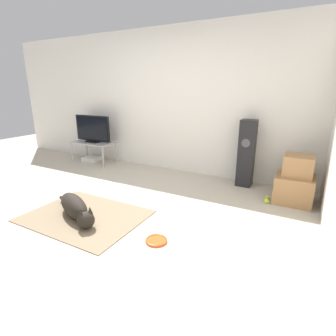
% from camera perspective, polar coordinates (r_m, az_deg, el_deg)
% --- Properties ---
extents(ground_plane, '(12.00, 12.00, 0.00)m').
position_cam_1_polar(ground_plane, '(3.57, -15.51, -8.82)').
color(ground_plane, '#BCB29E').
extents(wall_back, '(8.00, 0.06, 2.55)m').
position_cam_1_polar(wall_back, '(4.94, 0.68, 14.19)').
color(wall_back, silver).
rests_on(wall_back, ground_plane).
extents(area_rug, '(1.42, 1.07, 0.01)m').
position_cam_1_polar(area_rug, '(3.45, -17.58, -9.89)').
color(area_rug, '#847056').
rests_on(area_rug, ground_plane).
extents(dog, '(0.96, 0.49, 0.27)m').
position_cam_1_polar(dog, '(3.38, -19.48, -8.15)').
color(dog, black).
rests_on(dog, area_rug).
extents(frisbee, '(0.23, 0.23, 0.03)m').
position_cam_1_polar(frisbee, '(2.81, -2.56, -15.48)').
color(frisbee, '#DB511E').
rests_on(frisbee, ground_plane).
extents(cardboard_box_lower, '(0.49, 0.49, 0.38)m').
position_cam_1_polar(cardboard_box_lower, '(4.02, 25.70, -4.08)').
color(cardboard_box_lower, '#A87A4C').
rests_on(cardboard_box_lower, ground_plane).
extents(cardboard_box_upper, '(0.37, 0.37, 0.28)m').
position_cam_1_polar(cardboard_box_upper, '(3.94, 26.52, 0.47)').
color(cardboard_box_upper, '#A87A4C').
rests_on(cardboard_box_upper, cardboard_box_lower).
extents(floor_speaker, '(0.23, 0.24, 1.06)m').
position_cam_1_polar(floor_speaker, '(4.32, 16.71, 3.06)').
color(floor_speaker, black).
rests_on(floor_speaker, ground_plane).
extents(tv_stand, '(0.92, 0.48, 0.44)m').
position_cam_1_polar(tv_stand, '(5.74, -15.87, 4.96)').
color(tv_stand, '#A8A8AD').
rests_on(tv_stand, ground_plane).
extents(tv, '(0.87, 0.20, 0.55)m').
position_cam_1_polar(tv, '(5.68, -16.11, 8.12)').
color(tv, black).
rests_on(tv, tv_stand).
extents(tennis_ball_by_boxes, '(0.07, 0.07, 0.07)m').
position_cam_1_polar(tennis_ball_by_boxes, '(3.87, 20.66, -6.74)').
color(tennis_ball_by_boxes, '#C6E033').
rests_on(tennis_ball_by_boxes, ground_plane).
extents(tennis_ball_near_speaker, '(0.07, 0.07, 0.07)m').
position_cam_1_polar(tennis_ball_near_speaker, '(3.99, 20.83, -6.03)').
color(tennis_ball_near_speaker, '#C6E033').
rests_on(tennis_ball_near_speaker, ground_plane).
extents(game_console, '(0.34, 0.28, 0.09)m').
position_cam_1_polar(game_console, '(5.93, -16.30, 1.93)').
color(game_console, white).
rests_on(game_console, ground_plane).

